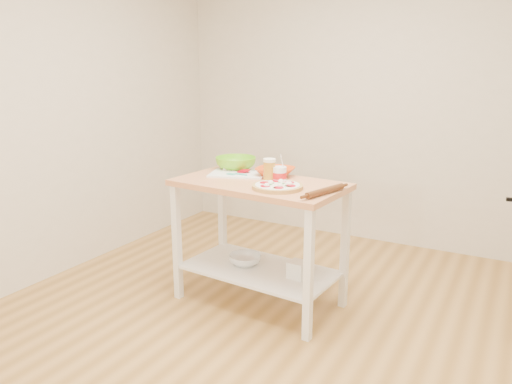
{
  "coord_description": "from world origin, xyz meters",
  "views": [
    {
      "loc": [
        1.3,
        -2.41,
        1.67
      ],
      "look_at": [
        -0.29,
        0.45,
        0.84
      ],
      "focal_mm": 35.0,
      "sensor_mm": 36.0,
      "label": 1
    }
  ],
  "objects_px": {
    "green_bowl": "(236,163)",
    "orange_bowl": "(275,172)",
    "cutting_board": "(238,173)",
    "knife": "(235,168)",
    "spatula": "(236,174)",
    "shelf_bin": "(298,270)",
    "shelf_glass_bowl": "(245,260)",
    "yogurt_tub": "(280,175)",
    "prep_island": "(259,217)",
    "pizza": "(278,186)",
    "beer_pint": "(269,171)",
    "rolling_pin": "(325,191)"
  },
  "relations": [
    {
      "from": "green_bowl",
      "to": "orange_bowl",
      "type": "bearing_deg",
      "value": -10.56
    },
    {
      "from": "cutting_board",
      "to": "knife",
      "type": "xyz_separation_m",
      "value": [
        -0.09,
        0.11,
        0.01
      ]
    },
    {
      "from": "spatula",
      "to": "shelf_bin",
      "type": "bearing_deg",
      "value": -4.44
    },
    {
      "from": "shelf_glass_bowl",
      "to": "yogurt_tub",
      "type": "bearing_deg",
      "value": 1.07
    },
    {
      "from": "prep_island",
      "to": "cutting_board",
      "type": "bearing_deg",
      "value": 151.4
    },
    {
      "from": "cutting_board",
      "to": "knife",
      "type": "relative_size",
      "value": 1.75
    },
    {
      "from": "knife",
      "to": "green_bowl",
      "type": "relative_size",
      "value": 0.87
    },
    {
      "from": "prep_island",
      "to": "pizza",
      "type": "xyz_separation_m",
      "value": [
        0.2,
        -0.12,
        0.27
      ]
    },
    {
      "from": "shelf_bin",
      "to": "beer_pint",
      "type": "bearing_deg",
      "value": 177.92
    },
    {
      "from": "spatula",
      "to": "rolling_pin",
      "type": "bearing_deg",
      "value": -9.22
    },
    {
      "from": "pizza",
      "to": "spatula",
      "type": "height_order",
      "value": "pizza"
    },
    {
      "from": "spatula",
      "to": "shelf_glass_bowl",
      "type": "height_order",
      "value": "spatula"
    },
    {
      "from": "prep_island",
      "to": "pizza",
      "type": "relative_size",
      "value": 3.64
    },
    {
      "from": "shelf_glass_bowl",
      "to": "prep_island",
      "type": "bearing_deg",
      "value": -5.48
    },
    {
      "from": "knife",
      "to": "shelf_glass_bowl",
      "type": "relative_size",
      "value": 1.14
    },
    {
      "from": "cutting_board",
      "to": "prep_island",
      "type": "bearing_deg",
      "value": -46.0
    },
    {
      "from": "cutting_board",
      "to": "green_bowl",
      "type": "distance_m",
      "value": 0.17
    },
    {
      "from": "shelf_glass_bowl",
      "to": "beer_pint",
      "type": "bearing_deg",
      "value": -4.68
    },
    {
      "from": "cutting_board",
      "to": "knife",
      "type": "distance_m",
      "value": 0.14
    },
    {
      "from": "knife",
      "to": "shelf_bin",
      "type": "height_order",
      "value": "knife"
    },
    {
      "from": "orange_bowl",
      "to": "prep_island",
      "type": "bearing_deg",
      "value": -94.98
    },
    {
      "from": "green_bowl",
      "to": "shelf_glass_bowl",
      "type": "bearing_deg",
      "value": -48.45
    },
    {
      "from": "knife",
      "to": "orange_bowl",
      "type": "distance_m",
      "value": 0.37
    },
    {
      "from": "prep_island",
      "to": "shelf_glass_bowl",
      "type": "xyz_separation_m",
      "value": [
        -0.12,
        0.01,
        -0.35
      ]
    },
    {
      "from": "cutting_board",
      "to": "orange_bowl",
      "type": "distance_m",
      "value": 0.28
    },
    {
      "from": "orange_bowl",
      "to": "beer_pint",
      "type": "xyz_separation_m",
      "value": [
        0.06,
        -0.21,
        0.05
      ]
    },
    {
      "from": "cutting_board",
      "to": "green_bowl",
      "type": "bearing_deg",
      "value": 109.83
    },
    {
      "from": "green_bowl",
      "to": "yogurt_tub",
      "type": "xyz_separation_m",
      "value": [
        0.5,
        -0.26,
        0.01
      ]
    },
    {
      "from": "rolling_pin",
      "to": "shelf_bin",
      "type": "distance_m",
      "value": 0.65
    },
    {
      "from": "green_bowl",
      "to": "rolling_pin",
      "type": "relative_size",
      "value": 0.88
    },
    {
      "from": "prep_island",
      "to": "cutting_board",
      "type": "height_order",
      "value": "cutting_board"
    },
    {
      "from": "orange_bowl",
      "to": "yogurt_tub",
      "type": "xyz_separation_m",
      "value": [
        0.13,
        -0.19,
        0.03
      ]
    },
    {
      "from": "pizza",
      "to": "prep_island",
      "type": "bearing_deg",
      "value": 149.64
    },
    {
      "from": "spatula",
      "to": "knife",
      "type": "distance_m",
      "value": 0.21
    },
    {
      "from": "rolling_pin",
      "to": "spatula",
      "type": "bearing_deg",
      "value": 166.66
    },
    {
      "from": "pizza",
      "to": "cutting_board",
      "type": "height_order",
      "value": "pizza"
    },
    {
      "from": "yogurt_tub",
      "to": "shelf_glass_bowl",
      "type": "distance_m",
      "value": 0.71
    },
    {
      "from": "cutting_board",
      "to": "spatula",
      "type": "distance_m",
      "value": 0.08
    },
    {
      "from": "spatula",
      "to": "orange_bowl",
      "type": "height_order",
      "value": "orange_bowl"
    },
    {
      "from": "prep_island",
      "to": "spatula",
      "type": "relative_size",
      "value": 7.9
    },
    {
      "from": "beer_pint",
      "to": "yogurt_tub",
      "type": "relative_size",
      "value": 0.82
    },
    {
      "from": "cutting_board",
      "to": "rolling_pin",
      "type": "bearing_deg",
      "value": -35.14
    },
    {
      "from": "rolling_pin",
      "to": "yogurt_tub",
      "type": "bearing_deg",
      "value": 161.38
    },
    {
      "from": "orange_bowl",
      "to": "green_bowl",
      "type": "height_order",
      "value": "green_bowl"
    },
    {
      "from": "prep_island",
      "to": "yogurt_tub",
      "type": "height_order",
      "value": "yogurt_tub"
    },
    {
      "from": "pizza",
      "to": "shelf_glass_bowl",
      "type": "xyz_separation_m",
      "value": [
        -0.32,
        0.13,
        -0.62
      ]
    },
    {
      "from": "pizza",
      "to": "shelf_bin",
      "type": "bearing_deg",
      "value": 43.01
    },
    {
      "from": "shelf_bin",
      "to": "yogurt_tub",
      "type": "bearing_deg",
      "value": 169.51
    },
    {
      "from": "green_bowl",
      "to": "rolling_pin",
      "type": "height_order",
      "value": "green_bowl"
    },
    {
      "from": "orange_bowl",
      "to": "rolling_pin",
      "type": "height_order",
      "value": "orange_bowl"
    }
  ]
}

